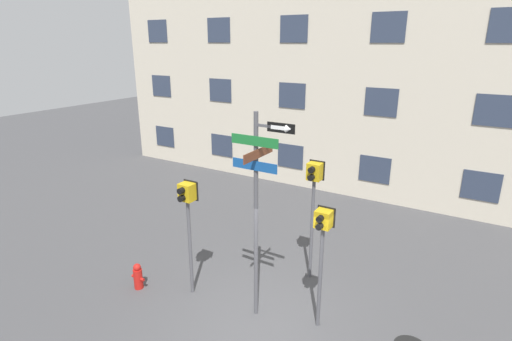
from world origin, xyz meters
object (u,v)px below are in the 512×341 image
street_sign_pole (258,198)px  pedestrian_signal_right (322,237)px  fire_hydrant (138,276)px  pedestrian_signal_left (188,208)px  pedestrian_signal_across (314,189)px

street_sign_pole → pedestrian_signal_right: bearing=15.3°
pedestrian_signal_right → fire_hydrant: bearing=-166.8°
fire_hydrant → street_sign_pole: bearing=12.3°
pedestrian_signal_left → pedestrian_signal_right: bearing=8.5°
pedestrian_signal_right → fire_hydrant: (-4.22, -0.99, -1.73)m
pedestrian_signal_left → fire_hydrant: size_ratio=4.23×
pedestrian_signal_across → fire_hydrant: pedestrian_signal_across is taller
street_sign_pole → fire_hydrant: bearing=-167.7°
pedestrian_signal_right → pedestrian_signal_across: 1.84m
street_sign_pole → fire_hydrant: size_ratio=6.79×
street_sign_pole → pedestrian_signal_left: (-1.76, -0.11, -0.56)m
street_sign_pole → pedestrian_signal_left: size_ratio=1.61×
street_sign_pole → fire_hydrant: street_sign_pole is taller
street_sign_pole → pedestrian_signal_across: size_ratio=1.46×
street_sign_pole → fire_hydrant: (-2.97, -0.65, -2.42)m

